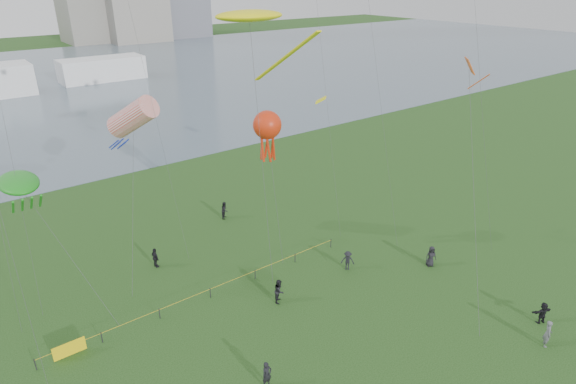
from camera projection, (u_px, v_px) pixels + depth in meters
ground_plane at (384, 361)px, 30.07m from camera, size 400.00×400.00×0.00m
lake at (35, 87)px, 102.75m from camera, size 400.00×120.00×0.08m
pavilion_right at (102, 69)px, 107.93m from camera, size 18.00×7.00×5.00m
fence at (130, 324)px, 32.40m from camera, size 24.07×0.07×1.05m
kite_flyer at (548, 333)px, 30.97m from camera, size 0.84×0.79×1.93m
spectator_a at (279, 291)px, 35.19m from camera, size 1.14×1.13×1.86m
spectator_b at (348, 261)px, 39.05m from camera, size 1.21×1.22×1.68m
spectator_c at (155, 258)px, 39.37m from camera, size 0.53×1.06×1.74m
spectator_d at (431, 256)px, 39.54m from camera, size 1.04×0.93×1.79m
spectator_e at (543, 313)px, 33.08m from camera, size 1.58×1.01×1.63m
spectator_f at (267, 375)px, 27.92m from camera, size 0.65×0.45×1.73m
spectator_g at (225, 210)px, 47.33m from camera, size 1.06×1.05×1.72m
kite_stingray at (250, 17)px, 34.09m from camera, size 5.31×10.13×19.78m
kite_windsock at (133, 117)px, 38.80m from camera, size 6.25×9.75×13.51m
kite_creature at (19, 183)px, 32.30m from camera, size 4.47×9.02×9.75m
kite_octopus at (267, 126)px, 37.48m from camera, size 2.25×3.55×12.47m
kite_delta at (471, 81)px, 34.58m from camera, size 7.10×8.65×16.59m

